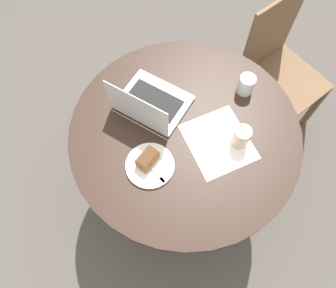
{
  "coord_description": "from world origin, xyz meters",
  "views": [
    {
      "loc": [
        -0.66,
        0.19,
        2.05
      ],
      "look_at": [
        -0.07,
        0.09,
        0.77
      ],
      "focal_mm": 35.0,
      "sensor_mm": 36.0,
      "label": 1
    }
  ],
  "objects_px": {
    "plate": "(150,165)",
    "laptop": "(150,104)",
    "chair": "(277,71)",
    "coffee_glass": "(241,137)"
  },
  "relations": [
    {
      "from": "plate",
      "to": "laptop",
      "type": "xyz_separation_m",
      "value": [
        0.29,
        -0.04,
        0.03
      ]
    },
    {
      "from": "plate",
      "to": "coffee_glass",
      "type": "xyz_separation_m",
      "value": [
        0.05,
        -0.41,
        0.05
      ]
    },
    {
      "from": "chair",
      "to": "plate",
      "type": "xyz_separation_m",
      "value": [
        -0.58,
        0.84,
        0.27
      ]
    },
    {
      "from": "plate",
      "to": "laptop",
      "type": "distance_m",
      "value": 0.3
    },
    {
      "from": "chair",
      "to": "coffee_glass",
      "type": "relative_size",
      "value": 8.68
    },
    {
      "from": "plate",
      "to": "chair",
      "type": "bearing_deg",
      "value": -55.32
    },
    {
      "from": "plate",
      "to": "laptop",
      "type": "bearing_deg",
      "value": -8.8
    },
    {
      "from": "coffee_glass",
      "to": "laptop",
      "type": "bearing_deg",
      "value": 56.03
    },
    {
      "from": "coffee_glass",
      "to": "laptop",
      "type": "distance_m",
      "value": 0.44
    },
    {
      "from": "coffee_glass",
      "to": "plate",
      "type": "bearing_deg",
      "value": 96.39
    }
  ]
}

